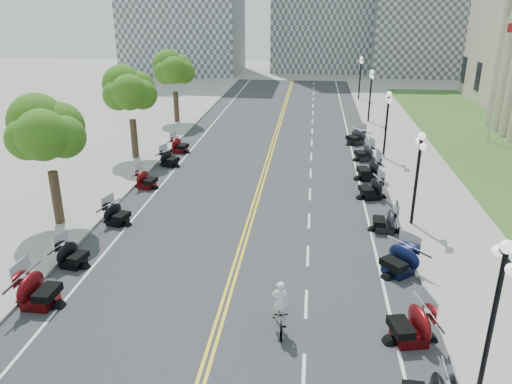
{
  "coord_description": "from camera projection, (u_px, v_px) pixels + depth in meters",
  "views": [
    {
      "loc": [
        3.13,
        -20.9,
        11.22
      ],
      "look_at": [
        0.42,
        2.87,
        2.0
      ],
      "focal_mm": 35.0,
      "sensor_mm": 36.0,
      "label": 1
    }
  ],
  "objects": [
    {
      "name": "motorcycle_n_10",
      "position": [
        356.0,
        136.0,
        41.31
      ],
      "size": [
        2.84,
        2.84,
        1.42
      ],
      "primitive_type": null,
      "rotation": [
        0.0,
        0.0,
        -0.89
      ],
      "color": "black",
      "rests_on": "road"
    },
    {
      "name": "lane_dash_15",
      "position": [
        313.0,
        105.0,
        56.78
      ],
      "size": [
        0.12,
        2.0,
        0.0
      ],
      "primitive_type": "cube",
      "color": "white",
      "rests_on": "road"
    },
    {
      "name": "motorcycle_s_4",
      "position": [
        38.0,
        288.0,
        19.35
      ],
      "size": [
        2.27,
        2.27,
        1.54
      ],
      "primitive_type": null,
      "rotation": [
        0.0,
        0.0,
        1.54
      ],
      "color": "#590A0C",
      "rests_on": "road"
    },
    {
      "name": "street_lamp_4",
      "position": [
        370.0,
        96.0,
        47.86
      ],
      "size": [
        0.5,
        1.2,
        4.9
      ],
      "primitive_type": null,
      "color": "black",
      "rests_on": "sidewalk_north"
    },
    {
      "name": "lane_dash_8",
      "position": [
        310.0,
        194.0,
        30.82
      ],
      "size": [
        0.12,
        2.0,
        0.0
      ],
      "primitive_type": "cube",
      "color": "white",
      "rests_on": "road"
    },
    {
      "name": "bicycle",
      "position": [
        280.0,
        319.0,
        17.86
      ],
      "size": [
        0.75,
        1.82,
        1.06
      ],
      "primitive_type": "imported",
      "rotation": [
        0.0,
        0.0,
        0.14
      ],
      "color": "#A51414",
      "rests_on": "road"
    },
    {
      "name": "motorcycle_s_7",
      "position": [
        146.0,
        179.0,
        31.68
      ],
      "size": [
        2.09,
        2.09,
        1.25
      ],
      "primitive_type": null,
      "rotation": [
        0.0,
        0.0,
        1.38
      ],
      "color": "#590A0C",
      "rests_on": "road"
    },
    {
      "name": "lane_dash_5",
      "position": [
        306.0,
        304.0,
        19.69
      ],
      "size": [
        0.12,
        2.0,
        0.0
      ],
      "primitive_type": "cube",
      "color": "white",
      "rests_on": "road"
    },
    {
      "name": "ground",
      "position": [
        240.0,
        252.0,
        23.74
      ],
      "size": [
        160.0,
        160.0,
        0.0
      ],
      "primitive_type": "plane",
      "color": "gray"
    },
    {
      "name": "lane_dash_13",
      "position": [
        312.0,
        121.0,
        49.36
      ],
      "size": [
        0.12,
        2.0,
        0.0
      ],
      "primitive_type": "cube",
      "color": "white",
      "rests_on": "road"
    },
    {
      "name": "lawn",
      "position": [
        497.0,
        155.0,
        38.56
      ],
      "size": [
        9.0,
        60.0,
        0.1
      ],
      "primitive_type": "cube",
      "color": "#356023",
      "rests_on": "ground"
    },
    {
      "name": "sidewalk_north",
      "position": [
        425.0,
        187.0,
        31.88
      ],
      "size": [
        5.0,
        90.0,
        0.15
      ],
      "primitive_type": "cube",
      "color": "#9E9991",
      "rests_on": "ground"
    },
    {
      "name": "lane_dash_6",
      "position": [
        308.0,
        256.0,
        23.4
      ],
      "size": [
        0.12,
        2.0,
        0.0
      ],
      "primitive_type": "cube",
      "color": "white",
      "rests_on": "road"
    },
    {
      "name": "sidewalk_south",
      "position": [
        109.0,
        175.0,
        34.09
      ],
      "size": [
        5.0,
        90.0,
        0.15
      ],
      "primitive_type": "cube",
      "color": "#9E9991",
      "rests_on": "ground"
    },
    {
      "name": "lane_dash_11",
      "position": [
        312.0,
        143.0,
        41.94
      ],
      "size": [
        0.12,
        2.0,
        0.0
      ],
      "primitive_type": "cube",
      "color": "white",
      "rests_on": "road"
    },
    {
      "name": "lane_dash_12",
      "position": [
        312.0,
        131.0,
        45.65
      ],
      "size": [
        0.12,
        2.0,
        0.0
      ],
      "primitive_type": "cube",
      "color": "white",
      "rests_on": "road"
    },
    {
      "name": "motorcycle_s_6",
      "position": [
        117.0,
        213.0,
        26.53
      ],
      "size": [
        2.22,
        2.22,
        1.26
      ],
      "primitive_type": null,
      "rotation": [
        0.0,
        0.0,
        1.29
      ],
      "color": "black",
      "rests_on": "road"
    },
    {
      "name": "lane_dash_10",
      "position": [
        311.0,
        157.0,
        38.23
      ],
      "size": [
        0.12,
        2.0,
        0.0
      ],
      "primitive_type": "cube",
      "color": "white",
      "rests_on": "road"
    },
    {
      "name": "flagpole",
      "position": [
        498.0,
        82.0,
        40.44
      ],
      "size": [
        1.1,
        0.2,
        10.0
      ],
      "primitive_type": null,
      "color": "silver",
      "rests_on": "ground"
    },
    {
      "name": "lane_dash_4",
      "position": [
        304.0,
        374.0,
        15.98
      ],
      "size": [
        0.12,
        2.0,
        0.0
      ],
      "primitive_type": "cube",
      "color": "white",
      "rests_on": "road"
    },
    {
      "name": "lane_dash_14",
      "position": [
        313.0,
        113.0,
        53.07
      ],
      "size": [
        0.12,
        2.0,
        0.0
      ],
      "primitive_type": "cube",
      "color": "white",
      "rests_on": "road"
    },
    {
      "name": "tree_4",
      "position": [
        174.0,
        73.0,
        47.2
      ],
      "size": [
        4.8,
        4.8,
        9.2
      ],
      "primitive_type": null,
      "color": "#235619",
      "rests_on": "sidewalk_south"
    },
    {
      "name": "tree_2",
      "position": [
        47.0,
        139.0,
        24.94
      ],
      "size": [
        4.8,
        4.8,
        9.2
      ],
      "primitive_type": null,
      "color": "#235619",
      "rests_on": "sidewalk_south"
    },
    {
      "name": "street_lamp_2",
      "position": [
        416.0,
        180.0,
        25.61
      ],
      "size": [
        0.5,
        1.2,
        4.9
      ],
      "primitive_type": null,
      "color": "black",
      "rests_on": "sidewalk_north"
    },
    {
      "name": "motorcycle_n_8",
      "position": [
        369.0,
        168.0,
        33.11
      ],
      "size": [
        2.62,
        2.62,
        1.56
      ],
      "primitive_type": null,
      "rotation": [
        0.0,
        0.0,
        -1.38
      ],
      "color": "black",
      "rests_on": "road"
    },
    {
      "name": "lane_dash_18",
      "position": [
        314.0,
        88.0,
        67.9
      ],
      "size": [
        0.12,
        2.0,
        0.0
      ],
      "primitive_type": "cube",
      "color": "white",
      "rests_on": "road"
    },
    {
      "name": "lane_dash_19",
      "position": [
        314.0,
        84.0,
        71.61
      ],
      "size": [
        0.12,
        2.0,
        0.0
      ],
      "primitive_type": "cube",
      "color": "white",
      "rests_on": "road"
    },
    {
      "name": "street_lamp_3",
      "position": [
        386.0,
        125.0,
        36.73
      ],
      "size": [
        0.5,
        1.2,
        4.9
      ],
      "primitive_type": null,
      "color": "black",
      "rests_on": "sidewalk_north"
    },
    {
      "name": "motorcycle_n_6",
      "position": [
        385.0,
        219.0,
        25.68
      ],
      "size": [
        2.0,
        2.0,
        1.33
      ],
      "primitive_type": null,
      "rotation": [
        0.0,
        0.0,
        -1.62
      ],
      "color": "black",
      "rests_on": "road"
    },
    {
      "name": "lane_dash_7",
      "position": [
        309.0,
        221.0,
        27.11
      ],
      "size": [
        0.12,
        2.0,
        0.0
      ],
      "primitive_type": "cube",
      "color": "white",
      "rests_on": "road"
    },
    {
      "name": "motorcycle_s_5",
      "position": [
        72.0,
        254.0,
        22.3
      ],
      "size": [
        2.07,
        2.07,
        1.24
      ],
      "primitive_type": null,
      "rotation": [
        0.0,
        0.0,
        1.39
      ],
      "color": "black",
      "rests_on": "road"
    },
    {
      "name": "motorcycle_s_9",
      "position": [
        180.0,
        144.0,
        39.11
      ],
      "size": [
        2.19,
        2.19,
        1.29
      ],
      "primitive_type": null,
      "rotation": [
        0.0,
        0.0,
        1.36
      ],
      "color": "#590A0C",
      "rests_on": "road"
    },
    {
      "name": "street_lamp_5",
      "position": [
        360.0,
        78.0,
        58.99
      ],
      "size": [
        0.5,
        1.2,
        4.9
      ],
      "primitive_type": null,
      "color": "black",
      "rests_on": "sidewalk_north"
    },
    {
      "name": "road",
      "position": [
        262.0,
        181.0,
        33.01
      ],
      "size": [
        16.0,
        90.0,
        0.01
      ],
      "primitive_type": "cube",
      "color": "#333335",
      "rests_on": "ground"
    },
    {
      "name": "lane_dash_17",
      "position": [
        313.0,
        93.0,
        64.19
      ],
      "size": [
        0.12,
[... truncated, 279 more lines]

